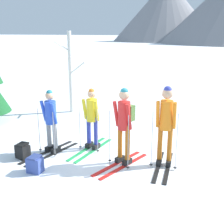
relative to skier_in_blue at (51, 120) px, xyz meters
name	(u,v)px	position (x,y,z in m)	size (l,w,h in m)	color
ground_plane	(102,156)	(1.27, 0.23, -0.88)	(400.00, 400.00, 0.00)	white
skier_in_blue	(51,120)	(0.00, 0.00, 0.00)	(0.74, 1.77, 1.63)	black
skier_in_yellow	(92,117)	(0.86, 0.57, -0.01)	(0.61, 1.76, 1.62)	green
skier_in_red	(124,122)	(1.92, 0.03, 0.15)	(0.87, 1.68, 1.81)	red
skier_in_orange	(166,121)	(2.82, 0.29, 0.20)	(0.61, 1.63, 1.86)	black
birch_tree_tall	(71,72)	(-1.36, 3.56, 0.66)	(1.05, 0.51, 3.02)	silver
backpack_on_snow_front	(35,164)	(0.23, -1.07, -0.69)	(0.33, 0.28, 0.38)	#384C99
backpack_on_snow_beside	(23,151)	(-0.48, -0.56, -0.69)	(0.37, 0.31, 0.38)	black
mountain_ridge_distant	(211,5)	(-0.16, 77.98, 8.67)	(56.14, 46.11, 19.08)	gray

